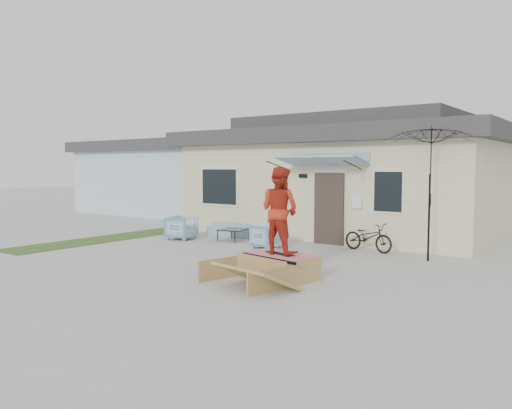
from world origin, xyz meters
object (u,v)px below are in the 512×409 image
Objects in this scene: skater at (280,209)px; armchair_right at (267,235)px; loveseat at (234,227)px; patio_umbrella at (430,189)px; skateboard at (279,253)px; bicycle at (368,234)px; coffee_table at (233,235)px; skate_ramp at (278,266)px; armchair_left at (182,227)px.

armchair_right is at bearing -46.92° from skater.
loveseat is 6.69m from patio_umbrella.
armchair_right is at bearing 145.72° from skateboard.
bicycle is at bearing 164.66° from loveseat.
skater reaches higher than armchair_right.
armchair_right is 3.85m from skateboard.
coffee_table is 6.12m from patio_umbrella.
skateboard is (4.65, -4.28, 0.19)m from loveseat.
armchair_right is 4.55m from patio_umbrella.
coffee_table is at bearing 155.70° from skateboard.
skateboard is at bearing 90.00° from skate_ramp.
bicycle is at bearing -88.41° from armchair_left.
bicycle reaches higher than skateboard.
bicycle is 4.27m from skater.
skater is at bearing 123.48° from loveseat.
armchair_left reaches higher than loveseat.
coffee_table is at bearing 150.23° from skate_ramp.
loveseat is at bearing -43.88° from armchair_left.
armchair_right is at bearing -98.64° from armchair_left.
coffee_table is at bearing 114.17° from loveseat.
coffee_table is (1.51, 0.70, -0.22)m from armchair_left.
armchair_left is 7.59m from patio_umbrella.
skater is (-1.86, -3.68, -0.33)m from patio_umbrella.
patio_umbrella is at bearing -112.78° from skater.
patio_umbrella is at bearing 75.03° from skate_ramp.
skater is at bearing -116.83° from patio_umbrella.
armchair_right is 0.99× the size of coffee_table.
armchair_left is (-0.92, -1.46, 0.08)m from loveseat.
loveseat is 6.35m from skate_ramp.
armchair_left reaches higher than coffee_table.
skate_ramp is at bearing -116.65° from patio_umbrella.
armchair_left is at bearing -22.86° from skater.
loveseat is at bearing 99.18° from bicycle.
skater reaches higher than skate_ramp.
skate_ramp is at bearing 82.37° from skater.
coffee_table is 5.38m from skateboard.
bicycle is (4.75, -0.12, 0.15)m from loveseat.
patio_umbrella is 3.02× the size of skateboard.
skate_ramp is (-1.87, -3.72, -1.51)m from patio_umbrella.
coffee_table is 0.42× the size of skater.
skater is at bearing -128.58° from armchair_left.
patio_umbrella is (7.42, 0.85, 1.35)m from armchair_left.
armchair_right is 3.88m from skate_ramp.
armchair_right is 0.42× the size of skater.
loveseat is 6.32m from skateboard.
loveseat is at bearing 154.04° from skateboard.
patio_umbrella is 4.43m from skate_ramp.
skateboard is 0.91m from skater.
loveseat is at bearing -38.61° from skater.
skater is at bearing 90.00° from skate_ramp.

